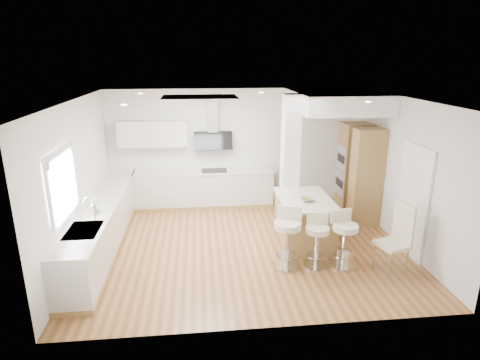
{
  "coord_description": "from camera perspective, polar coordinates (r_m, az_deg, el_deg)",
  "views": [
    {
      "loc": [
        -0.85,
        -7.03,
        3.53
      ],
      "look_at": [
        -0.07,
        0.4,
        1.21
      ],
      "focal_mm": 30.0,
      "sensor_mm": 36.0,
      "label": 1
    }
  ],
  "objects": [
    {
      "name": "ground",
      "position": [
        7.91,
        0.78,
        -9.24
      ],
      "size": [
        6.0,
        6.0,
        0.0
      ],
      "primitive_type": "plane",
      "color": "#A16B3B",
      "rests_on": "ground"
    },
    {
      "name": "ceiling",
      "position": [
        7.91,
        0.78,
        -9.24
      ],
      "size": [
        6.0,
        5.0,
        0.02
      ],
      "primitive_type": "cube",
      "color": "white",
      "rests_on": "ground"
    },
    {
      "name": "wall_back",
      "position": [
        9.8,
        -0.91,
        4.71
      ],
      "size": [
        6.0,
        0.04,
        2.8
      ],
      "primitive_type": "cube",
      "color": "white",
      "rests_on": "ground"
    },
    {
      "name": "wall_left",
      "position": [
        7.65,
        -22.09,
        -0.19
      ],
      "size": [
        0.04,
        5.0,
        2.8
      ],
      "primitive_type": "cube",
      "color": "white",
      "rests_on": "ground"
    },
    {
      "name": "wall_right",
      "position": [
        8.29,
        21.89,
        1.11
      ],
      "size": [
        0.04,
        5.0,
        2.8
      ],
      "primitive_type": "cube",
      "color": "white",
      "rests_on": "ground"
    },
    {
      "name": "skylight",
      "position": [
        7.66,
        -5.67,
        11.51
      ],
      "size": [
        4.1,
        2.1,
        0.06
      ],
      "color": "white",
      "rests_on": "ground"
    },
    {
      "name": "window_left",
      "position": [
        6.73,
        -23.99,
        -0.07
      ],
      "size": [
        0.06,
        1.28,
        1.07
      ],
      "color": "silver",
      "rests_on": "ground"
    },
    {
      "name": "doorway_right",
      "position": [
        7.89,
        23.37,
        -2.9
      ],
      "size": [
        0.05,
        1.0,
        2.1
      ],
      "color": "#494239",
      "rests_on": "ground"
    },
    {
      "name": "counter_left",
      "position": [
        8.09,
        -18.86,
        -6.01
      ],
      "size": [
        0.63,
        4.5,
        1.35
      ],
      "color": "#A48046",
      "rests_on": "ground"
    },
    {
      "name": "counter_back",
      "position": [
        9.68,
        -6.15,
        0.13
      ],
      "size": [
        3.62,
        0.63,
        2.5
      ],
      "color": "#A48046",
      "rests_on": "ground"
    },
    {
      "name": "pillar",
      "position": [
        8.47,
        7.14,
        2.58
      ],
      "size": [
        0.35,
        0.35,
        2.8
      ],
      "color": "white",
      "rests_on": "ground"
    },
    {
      "name": "soffit",
      "position": [
        8.98,
        13.44,
        10.87
      ],
      "size": [
        1.78,
        2.2,
        0.4
      ],
      "color": "white",
      "rests_on": "ground"
    },
    {
      "name": "oven_column",
      "position": [
        9.31,
        16.47,
        1.1
      ],
      "size": [
        0.63,
        1.21,
        2.1
      ],
      "color": "#A48046",
      "rests_on": "ground"
    },
    {
      "name": "peninsula",
      "position": [
        7.97,
        9.09,
        -5.61
      ],
      "size": [
        0.99,
        1.49,
        0.98
      ],
      "rotation": [
        0.0,
        0.0,
        -0.0
      ],
      "color": "#A48046",
      "rests_on": "ground"
    },
    {
      "name": "bar_stool_a",
      "position": [
        6.94,
        6.78,
        -7.77
      ],
      "size": [
        0.63,
        0.63,
        1.08
      ],
      "rotation": [
        0.0,
        0.0,
        -0.39
      ],
      "color": "silver",
      "rests_on": "ground"
    },
    {
      "name": "bar_stool_b",
      "position": [
        7.08,
        10.88,
        -8.11
      ],
      "size": [
        0.5,
        0.5,
        0.94
      ],
      "rotation": [
        0.0,
        0.0,
        -0.22
      ],
      "color": "silver",
      "rests_on": "ground"
    },
    {
      "name": "bar_stool_c",
      "position": [
        7.16,
        14.58,
        -7.76
      ],
      "size": [
        0.54,
        0.54,
        1.01
      ],
      "rotation": [
        0.0,
        0.0,
        0.22
      ],
      "color": "silver",
      "rests_on": "ground"
    },
    {
      "name": "dining_chair",
      "position": [
        7.3,
        21.54,
        -7.33
      ],
      "size": [
        0.58,
        0.58,
        1.2
      ],
      "rotation": [
        0.0,
        0.0,
        0.3
      ],
      "color": "beige",
      "rests_on": "ground"
    }
  ]
}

